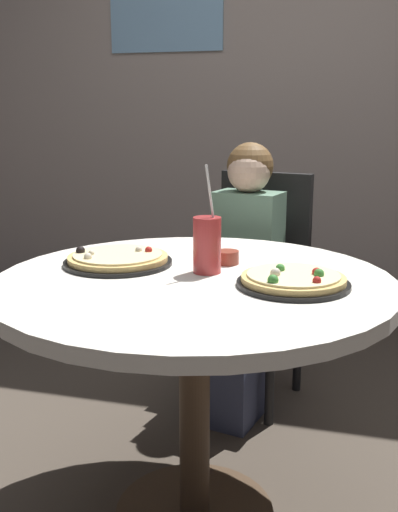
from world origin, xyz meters
TOP-DOWN VIEW (x-y plane):
  - wall_with_window at (-0.00, 1.98)m, footprint 5.20×0.14m
  - dining_table at (0.00, 0.00)m, footprint 1.11×1.11m
  - chair_wooden at (0.02, 0.89)m, footprint 0.47×0.47m
  - diner_child at (-0.02, 0.72)m, footprint 0.32×0.43m
  - pizza_veggie at (0.28, -0.01)m, footprint 0.30×0.30m
  - pizza_cheese at (-0.26, 0.08)m, footprint 0.33×0.33m
  - soda_cup at (0.02, 0.06)m, footprint 0.08×0.08m
  - sauce_bowl at (0.05, 0.18)m, footprint 0.07×0.07m

SIDE VIEW (x-z plane):
  - diner_child at x=-0.02m, z-range -0.06..1.02m
  - chair_wooden at x=0.02m, z-range 0.06..1.01m
  - dining_table at x=0.00m, z-range 0.27..1.02m
  - pizza_cheese at x=-0.26m, z-range 0.74..0.79m
  - pizza_veggie at x=0.28m, z-range 0.74..0.79m
  - sauce_bowl at x=0.05m, z-range 0.75..0.79m
  - soda_cup at x=0.02m, z-range 0.68..0.98m
  - wall_with_window at x=0.00m, z-range 0.00..2.90m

